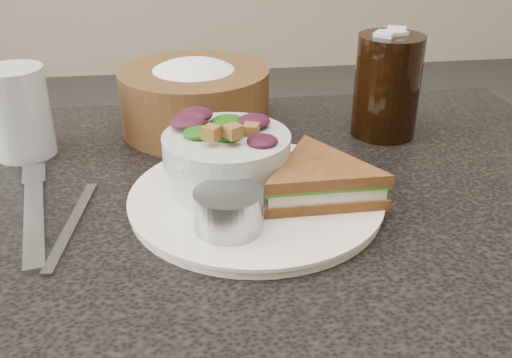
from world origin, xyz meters
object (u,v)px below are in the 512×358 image
object	(u,v)px
dressing_ramekin	(228,210)
bread_basket	(194,89)
dinner_plate	(256,199)
water_glass	(19,112)
sandwich	(320,181)
salad_bowl	(227,150)
cola_glass	(387,82)

from	to	relation	value
dressing_ramekin	bread_basket	size ratio (longest dim) A/B	0.33
dinner_plate	water_glass	size ratio (longest dim) A/B	2.39
sandwich	water_glass	distance (m)	0.39
sandwich	bread_basket	distance (m)	0.27
dinner_plate	salad_bowl	xyz separation A→B (m)	(-0.03, 0.03, 0.05)
dressing_ramekin	cola_glass	world-z (taller)	cola_glass
dinner_plate	water_glass	distance (m)	0.33
salad_bowl	water_glass	distance (m)	0.28
dinner_plate	bread_basket	size ratio (longest dim) A/B	1.32
water_glass	cola_glass	bearing A→B (deg)	0.17
dressing_ramekin	cola_glass	size ratio (longest dim) A/B	0.45
dressing_ramekin	cola_glass	bearing A→B (deg)	44.68
sandwich	salad_bowl	bearing A→B (deg)	153.57
cola_glass	water_glass	bearing A→B (deg)	-179.83
dressing_ramekin	salad_bowl	bearing A→B (deg)	85.45
cola_glass	water_glass	xyz separation A→B (m)	(-0.48, -0.00, -0.02)
dinner_plate	bread_basket	distance (m)	0.24
dinner_plate	water_glass	bearing A→B (deg)	148.60
dinner_plate	water_glass	world-z (taller)	water_glass
dinner_plate	cola_glass	bearing A→B (deg)	40.10
dressing_ramekin	dinner_plate	bearing A→B (deg)	61.16
sandwich	bread_basket	world-z (taller)	bread_basket
salad_bowl	water_glass	bearing A→B (deg)	150.57
bread_basket	sandwich	bearing A→B (deg)	-63.42
dressing_ramekin	bread_basket	distance (m)	0.29
sandwich	water_glass	bearing A→B (deg)	151.01
dinner_plate	salad_bowl	world-z (taller)	salad_bowl
salad_bowl	bread_basket	size ratio (longest dim) A/B	0.68
bread_basket	cola_glass	bearing A→B (deg)	-12.08
sandwich	dinner_plate	bearing A→B (deg)	164.90
salad_bowl	dressing_ramekin	size ratio (longest dim) A/B	2.07
dinner_plate	bread_basket	bearing A→B (deg)	103.73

